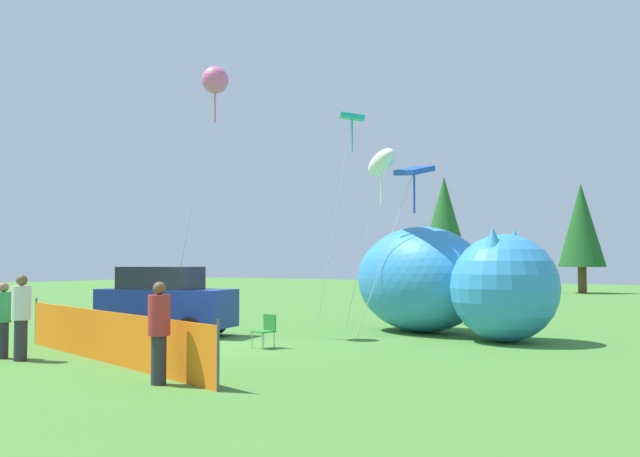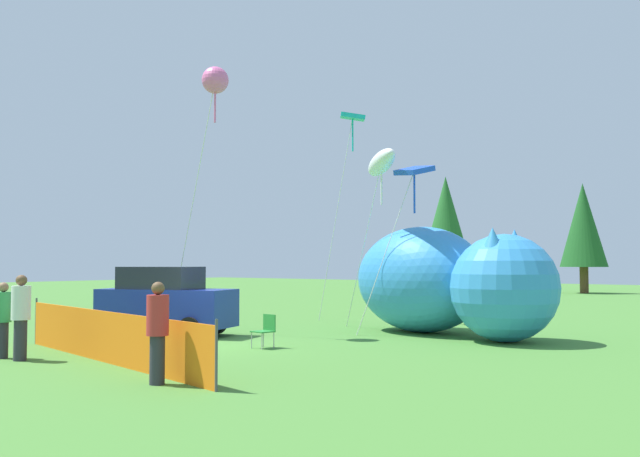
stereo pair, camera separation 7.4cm
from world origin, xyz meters
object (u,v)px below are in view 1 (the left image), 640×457
Objects in this scene: kite_white_ghost at (381,163)px; kite_pink_octopus at (215,81)px; parked_car at (165,302)px; folding_chair at (266,328)px; spectator_in_blue_shirt at (159,328)px; kite_blue_box at (414,173)px; spectator_in_green_shirt at (3,317)px; kite_teal_diamond at (352,121)px; spectator_in_yellow_shirt at (21,314)px; inflatable_cat at (444,284)px.

kite_pink_octopus is at bearing -136.89° from kite_white_ghost.
folding_chair is (4.53, -0.52, -0.51)m from parked_car.
parked_car is 2.36× the size of spectator_in_blue_shirt.
folding_chair is at bearing 111.93° from spectator_in_blue_shirt.
spectator_in_blue_shirt is 0.35× the size of kite_blue_box.
spectator_in_green_shirt reaches higher than folding_chair.
folding_chair is at bearing -70.35° from kite_teal_diamond.
folding_chair is 5.82m from spectator_in_yellow_shirt.
kite_pink_octopus is at bearing -105.25° from folding_chair.
spectator_in_blue_shirt is 0.23× the size of kite_pink_octopus.
folding_chair is at bearing -21.62° from kite_pink_octopus.
kite_blue_box is (4.21, 10.15, 3.85)m from spectator_in_yellow_shirt.
parked_car reaches higher than spectator_in_blue_shirt.
kite_teal_diamond is at bearing 87.23° from spectator_in_green_shirt.
kite_blue_box reaches higher than spectator_in_blue_shirt.
kite_white_ghost is (0.46, 4.78, 4.75)m from folding_chair.
spectator_in_yellow_shirt is at bearing -112.52° from kite_blue_box.
kite_pink_octopus reaches higher than inflatable_cat.
spectator_in_yellow_shirt reaches higher than folding_chair.
parked_car is at bearing 107.50° from spectator_in_yellow_shirt.
inflatable_cat is 3.49m from kite_blue_box.
parked_car is 5.77m from spectator_in_green_shirt.
kite_teal_diamond is 6.60m from kite_pink_octopus.
spectator_in_green_shirt is 14.58m from kite_teal_diamond.
spectator_in_green_shirt is (-3.44, -5.15, 0.44)m from folding_chair.
spectator_in_green_shirt is at bearing 179.04° from spectator_in_blue_shirt.
kite_teal_diamond is 0.96× the size of kite_pink_octopus.
kite_blue_box reaches higher than spectator_in_yellow_shirt.
inflatable_cat is 4.16m from kite_white_ghost.
kite_pink_octopus reaches higher than spectator_in_blue_shirt.
spectator_in_yellow_shirt is 9.23m from kite_pink_octopus.
kite_blue_box is (4.89, 10.19, 3.95)m from spectator_in_green_shirt.
kite_pink_octopus reaches higher than parked_car.
inflatable_cat reaches higher than spectator_in_yellow_shirt.
kite_pink_octopus is at bearing -141.48° from kite_blue_box.
spectator_in_green_shirt is at bearing -115.63° from kite_blue_box.
parked_car is 0.54× the size of kite_pink_octopus.
parked_car is at bearing -142.88° from kite_blue_box.
inflatable_cat is at bearing 47.02° from kite_blue_box.
spectator_in_yellow_shirt is at bearing -96.24° from inflatable_cat.
folding_chair is at bearing -92.10° from inflatable_cat.
spectator_in_blue_shirt is 11.01m from kite_white_ghost.
kite_pink_octopus is (-0.45, -6.58, 0.21)m from kite_teal_diamond.
spectator_in_yellow_shirt is at bearing -85.46° from kite_pink_octopus.
spectator_in_yellow_shirt is at bearing -22.05° from folding_chair.
kite_pink_octopus is at bearing 129.45° from spectator_in_blue_shirt.
inflatable_cat is at bearing -23.77° from kite_teal_diamond.
kite_teal_diamond is at bearing -153.97° from folding_chair.
kite_white_ghost is 0.75× the size of kite_teal_diamond.
spectator_in_blue_shirt is at bearing -1.64° from spectator_in_yellow_shirt.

